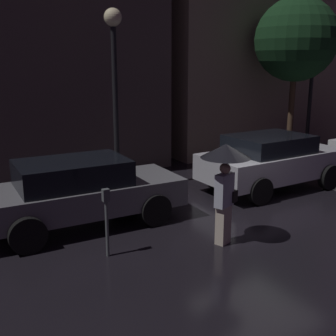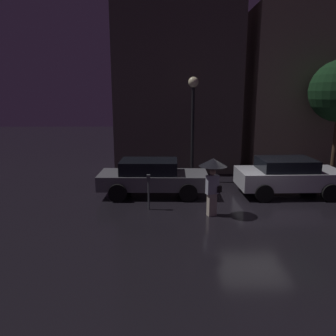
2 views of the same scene
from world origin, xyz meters
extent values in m
plane|color=black|center=(0.00, 0.00, 0.00)|extent=(60.00, 60.00, 0.00)
cube|color=#564C47|center=(-2.53, 6.50, 5.45)|extent=(6.36, 3.00, 10.90)
cube|color=gray|center=(5.38, 6.50, 4.11)|extent=(8.19, 3.00, 8.22)
cube|color=slate|center=(-3.67, 1.51, 0.64)|extent=(4.33, 1.79, 0.58)
cube|color=black|center=(-3.84, 1.51, 1.18)|extent=(2.27, 1.53, 0.52)
cylinder|color=black|center=(-2.34, 2.34, 0.35)|extent=(0.70, 0.22, 0.70)
cylinder|color=black|center=(-2.34, 0.68, 0.35)|extent=(0.70, 0.22, 0.70)
cylinder|color=black|center=(-4.99, 2.34, 0.35)|extent=(0.70, 0.22, 0.70)
cylinder|color=black|center=(-4.99, 0.68, 0.35)|extent=(0.70, 0.22, 0.70)
cube|color=#B7B7BF|center=(1.76, 1.46, 0.69)|extent=(4.09, 1.89, 0.69)
cube|color=black|center=(1.60, 1.46, 1.26)|extent=(2.14, 1.63, 0.46)
cylinder|color=black|center=(3.02, 2.37, 0.34)|extent=(0.69, 0.22, 0.69)
cylinder|color=black|center=(3.02, 0.56, 0.34)|extent=(0.69, 0.22, 0.69)
cylinder|color=black|center=(0.50, 2.37, 0.34)|extent=(0.69, 0.22, 0.69)
cylinder|color=black|center=(0.50, 0.56, 0.34)|extent=(0.69, 0.22, 0.69)
cube|color=beige|center=(-1.67, -0.78, 0.38)|extent=(0.33, 0.28, 0.76)
cube|color=#B2B7C6|center=(-1.67, -0.78, 1.07)|extent=(0.45, 0.32, 0.63)
sphere|color=tan|center=(-1.67, -0.78, 1.49)|extent=(0.21, 0.21, 0.21)
cylinder|color=black|center=(-1.67, -0.78, 1.32)|extent=(0.02, 0.02, 0.75)
cone|color=black|center=(-1.67, -0.78, 1.82)|extent=(0.93, 0.93, 0.26)
cube|color=black|center=(-1.44, -0.78, 0.92)|extent=(0.18, 0.15, 0.22)
cylinder|color=#4C5154|center=(-3.79, -0.17, 0.52)|extent=(0.06, 0.06, 1.04)
cube|color=#4C5154|center=(-3.79, -0.17, 1.15)|extent=(0.12, 0.10, 0.22)
cylinder|color=black|center=(-1.94, 3.54, 2.13)|extent=(0.14, 0.14, 4.25)
sphere|color=#F9EAB7|center=(-1.94, 3.54, 4.48)|extent=(0.46, 0.46, 0.46)
cylinder|color=#473323|center=(4.60, 3.58, 1.47)|extent=(0.20, 0.20, 2.94)
camera|label=1|loc=(-6.41, -6.72, 3.41)|focal=45.00mm
camera|label=2|loc=(-3.32, -11.12, 3.98)|focal=35.00mm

